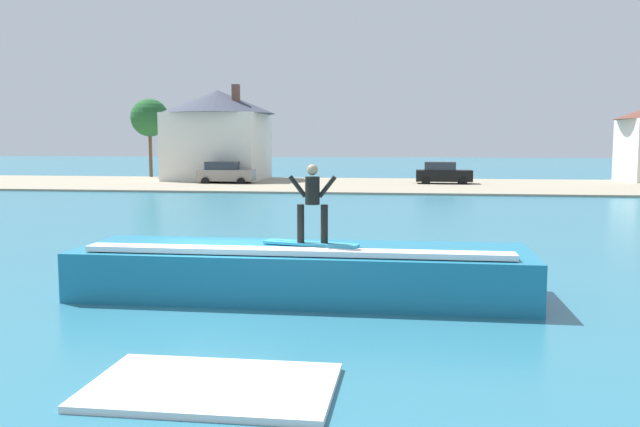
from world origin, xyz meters
The scene contains 10 objects.
ground_plane centered at (0.00, 0.00, 0.00)m, with size 260.00×260.00×0.00m, color #2A6C82.
wave_crest centered at (1.87, 0.57, 0.58)m, with size 10.28×2.96×1.23m.
surfboard centered at (2.13, 0.21, 1.26)m, with size 2.20×0.95×0.06m.
surfer centered at (2.17, 0.16, 2.26)m, with size 1.07×0.32×1.73m.
shoreline_bank centered at (0.00, 38.51, 0.07)m, with size 120.00×17.27×0.15m.
car_near_shore centered at (-10.56, 38.37, 0.95)m, with size 4.45×2.15×1.86m.
car_far_shore centered at (6.70, 40.06, 0.95)m, with size 4.38×2.14×1.86m.
house_with_chimney centered at (-12.61, 43.54, 4.33)m, with size 10.06×10.06×8.28m.
tree_short_bushy centered at (-20.05, 46.58, 5.63)m, with size 3.52×3.52×7.42m.
whitewater_patch centered at (1.56, -5.46, 0.05)m, with size 3.49×2.21×0.10m.
Camera 1 is at (4.35, -14.53, 3.54)m, focal length 38.17 mm.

